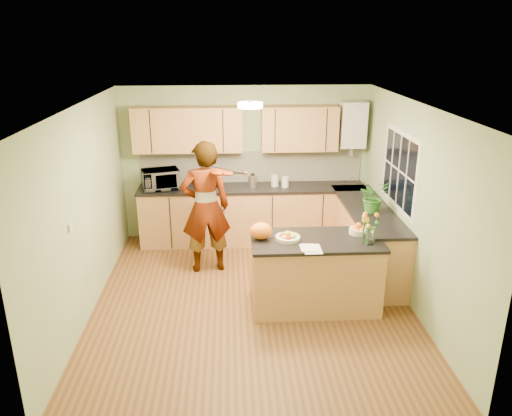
{
  "coord_description": "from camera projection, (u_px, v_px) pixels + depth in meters",
  "views": [
    {
      "loc": [
        -0.26,
        -5.69,
        3.28
      ],
      "look_at": [
        0.08,
        0.5,
        1.09
      ],
      "focal_mm": 35.0,
      "sensor_mm": 36.0,
      "label": 1
    }
  ],
  "objects": [
    {
      "name": "fruit_dish",
      "position": [
        288.0,
        236.0,
        6.02
      ],
      "size": [
        0.3,
        0.3,
        0.1
      ],
      "color": "beige",
      "rests_on": "peninsula_island"
    },
    {
      "name": "orange_bag",
      "position": [
        261.0,
        231.0,
        6.03
      ],
      "size": [
        0.32,
        0.28,
        0.2
      ],
      "primitive_type": "ellipsoid",
      "rotation": [
        0.0,
        0.0,
        -0.23
      ],
      "color": "orange",
      "rests_on": "peninsula_island"
    },
    {
      "name": "peninsula_island",
      "position": [
        315.0,
        273.0,
        6.2
      ],
      "size": [
        1.59,
        0.81,
        0.91
      ],
      "color": "#BF854C",
      "rests_on": "floor"
    },
    {
      "name": "wall_right",
      "position": [
        413.0,
        206.0,
        6.15
      ],
      "size": [
        0.02,
        4.5,
        2.5
      ],
      "primitive_type": "cube",
      "color": "#89A173",
      "rests_on": "floor"
    },
    {
      "name": "violinist",
      "position": [
        206.0,
        207.0,
        7.0
      ],
      "size": [
        0.76,
        0.56,
        1.91
      ],
      "primitive_type": "imported",
      "rotation": [
        0.0,
        0.0,
        3.3
      ],
      "color": "tan",
      "rests_on": "floor"
    },
    {
      "name": "window_right",
      "position": [
        399.0,
        170.0,
        6.62
      ],
      "size": [
        0.01,
        1.3,
        1.05
      ],
      "color": "silver",
      "rests_on": "wall_right"
    },
    {
      "name": "papers",
      "position": [
        312.0,
        249.0,
        5.76
      ],
      "size": [
        0.21,
        0.28,
        0.01
      ],
      "primitive_type": "cube",
      "color": "white",
      "rests_on": "peninsula_island"
    },
    {
      "name": "jar_cream",
      "position": [
        275.0,
        181.0,
        8.0
      ],
      "size": [
        0.15,
        0.15,
        0.18
      ],
      "primitive_type": "cylinder",
      "rotation": [
        0.0,
        0.0,
        -0.38
      ],
      "color": "beige",
      "rests_on": "back_counter"
    },
    {
      "name": "splashback",
      "position": [
        251.0,
        166.0,
        8.18
      ],
      "size": [
        3.6,
        0.02,
        0.52
      ],
      "primitive_type": "cube",
      "color": "white",
      "rests_on": "back_counter"
    },
    {
      "name": "jar_white",
      "position": [
        285.0,
        182.0,
        7.94
      ],
      "size": [
        0.12,
        0.12,
        0.17
      ],
      "primitive_type": "cylinder",
      "rotation": [
        0.0,
        0.0,
        -0.13
      ],
      "color": "silver",
      "rests_on": "back_counter"
    },
    {
      "name": "back_counter",
      "position": [
        252.0,
        214.0,
        8.15
      ],
      "size": [
        3.64,
        0.62,
        0.94
      ],
      "color": "#BF854C",
      "rests_on": "floor"
    },
    {
      "name": "ceiling_lamp",
      "position": [
        250.0,
        105.0,
        5.93
      ],
      "size": [
        0.3,
        0.3,
        0.07
      ],
      "color": "#FFEABF",
      "rests_on": "ceiling"
    },
    {
      "name": "orange_bowl",
      "position": [
        358.0,
        229.0,
        6.2
      ],
      "size": [
        0.23,
        0.23,
        0.13
      ],
      "color": "beige",
      "rests_on": "peninsula_island"
    },
    {
      "name": "flower_vase",
      "position": [
        371.0,
        222.0,
        5.82
      ],
      "size": [
        0.23,
        0.23,
        0.43
      ],
      "rotation": [
        0.0,
        0.0,
        0.04
      ],
      "color": "silver",
      "rests_on": "peninsula_island"
    },
    {
      "name": "wall_back",
      "position": [
        245.0,
        163.0,
        8.17
      ],
      "size": [
        4.0,
        0.02,
        2.5
      ],
      "primitive_type": "cube",
      "color": "#89A173",
      "rests_on": "floor"
    },
    {
      "name": "light_switch",
      "position": [
        70.0,
        227.0,
        5.37
      ],
      "size": [
        0.02,
        0.09,
        0.09
      ],
      "primitive_type": "cube",
      "color": "silver",
      "rests_on": "wall_left"
    },
    {
      "name": "microwave",
      "position": [
        161.0,
        179.0,
        7.84
      ],
      "size": [
        0.65,
        0.53,
        0.31
      ],
      "primitive_type": "imported",
      "rotation": [
        0.0,
        0.0,
        0.29
      ],
      "color": "silver",
      "rests_on": "back_counter"
    },
    {
      "name": "wall_left",
      "position": [
        84.0,
        212.0,
        5.95
      ],
      "size": [
        0.02,
        4.5,
        2.5
      ],
      "primitive_type": "cube",
      "color": "#89A173",
      "rests_on": "floor"
    },
    {
      "name": "floor",
      "position": [
        252.0,
        300.0,
        6.47
      ],
      "size": [
        4.5,
        4.5,
        0.0
      ],
      "primitive_type": "plane",
      "color": "brown",
      "rests_on": "ground"
    },
    {
      "name": "blue_box",
      "position": [
        205.0,
        180.0,
        7.89
      ],
      "size": [
        0.38,
        0.33,
        0.25
      ],
      "primitive_type": "cube",
      "rotation": [
        0.0,
        0.0,
        0.38
      ],
      "color": "navy",
      "rests_on": "back_counter"
    },
    {
      "name": "right_counter",
      "position": [
        366.0,
        238.0,
        7.2
      ],
      "size": [
        0.62,
        2.24,
        0.94
      ],
      "color": "#BF854C",
      "rests_on": "floor"
    },
    {
      "name": "potted_plant",
      "position": [
        374.0,
        197.0,
        6.8
      ],
      "size": [
        0.51,
        0.48,
        0.45
      ],
      "primitive_type": "imported",
      "rotation": [
        0.0,
        0.0,
        0.41
      ],
      "color": "#2F7326",
      "rests_on": "right_counter"
    },
    {
      "name": "kettle",
      "position": [
        253.0,
        180.0,
        7.95
      ],
      "size": [
        0.14,
        0.14,
        0.26
      ],
      "rotation": [
        0.0,
        0.0,
        -0.03
      ],
      "color": "silver",
      "rests_on": "back_counter"
    },
    {
      "name": "boiler",
      "position": [
        353.0,
        125.0,
        7.89
      ],
      "size": [
        0.4,
        0.3,
        0.86
      ],
      "color": "silver",
      "rests_on": "wall_back"
    },
    {
      "name": "wall_front",
      "position": [
        265.0,
        305.0,
        3.93
      ],
      "size": [
        4.0,
        0.02,
        2.5
      ],
      "primitive_type": "cube",
      "color": "#89A173",
      "rests_on": "floor"
    },
    {
      "name": "ceiling",
      "position": [
        251.0,
        105.0,
        5.64
      ],
      "size": [
        4.0,
        4.5,
        0.02
      ],
      "primitive_type": "cube",
      "color": "silver",
      "rests_on": "wall_back"
    },
    {
      "name": "violin",
      "position": [
        219.0,
        172.0,
        6.62
      ],
      "size": [
        0.63,
        0.55,
        0.16
      ],
      "primitive_type": null,
      "rotation": [
        0.17,
        0.0,
        -0.61
      ],
      "color": "#4E1704",
      "rests_on": "violinist"
    },
    {
      "name": "upper_cabinets",
      "position": [
        234.0,
        129.0,
        7.8
      ],
      "size": [
        3.2,
        0.34,
        0.7
      ],
      "color": "#BF854C",
      "rests_on": "wall_back"
    }
  ]
}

